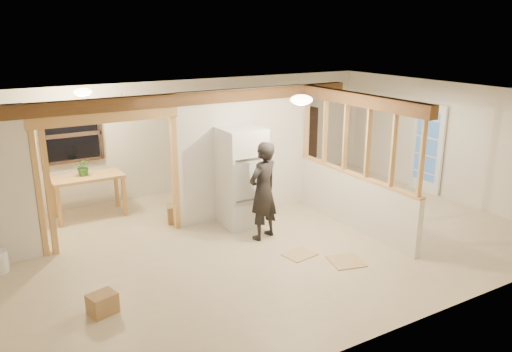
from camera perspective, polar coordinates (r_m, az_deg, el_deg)
floor at (r=9.01m, az=1.38°, el=-6.90°), size 9.00×6.50×0.01m
ceiling at (r=8.33m, az=1.50°, el=9.10°), size 9.00×6.50×0.01m
wall_back at (r=11.39m, az=-7.23°, el=4.64°), size 9.00×0.01×2.50m
wall_front at (r=6.22m, az=17.51°, el=-6.28°), size 9.00×0.01×2.50m
wall_right at (r=11.54m, az=20.84°, el=3.83°), size 0.01×6.50×2.50m
partition_left_stub at (r=8.54m, az=-27.05°, el=-1.14°), size 0.90×0.12×2.50m
partition_center at (r=9.68m, az=-1.30°, el=2.63°), size 2.80×0.12×2.50m
doorway_frame at (r=8.80m, az=-16.24°, el=-0.49°), size 2.46×0.14×2.20m
header_beam_back at (r=8.96m, az=-8.15°, el=8.70°), size 7.00×0.18×0.22m
header_beam_right at (r=8.99m, az=11.67°, el=8.55°), size 0.18×3.30×0.22m
pony_wall at (r=9.42m, az=11.01°, el=-2.83°), size 0.12×3.20×1.00m
stud_partition at (r=9.11m, az=11.41°, el=4.07°), size 0.14×3.20×1.32m
window_back at (r=10.53m, az=-20.23°, el=4.43°), size 1.12×0.10×1.10m
french_door at (r=11.78m, az=18.97°, el=3.01°), size 0.12×0.86×2.00m
ceiling_dome_main at (r=8.09m, az=5.22°, el=8.67°), size 0.36×0.36×0.16m
ceiling_dome_util at (r=9.56m, az=-19.20°, el=9.05°), size 0.32×0.32×0.14m
hanging_bulb at (r=9.04m, az=-14.98°, el=7.09°), size 0.07×0.07×0.07m
refrigerator at (r=9.26m, az=-1.64°, el=-0.11°), size 0.76×0.74×1.85m
woman at (r=8.64m, az=0.82°, el=-1.72°), size 0.74×0.60×1.74m
work_table at (r=10.31m, az=-18.52°, el=-2.19°), size 1.33×0.67×0.84m
potted_plant at (r=10.18m, az=-19.12°, el=1.02°), size 0.39×0.36×0.35m
bookshelf at (r=12.67m, az=5.13°, el=3.99°), size 0.83×0.28×1.67m
box_util_a at (r=9.71m, az=-8.93°, el=-4.21°), size 0.48×0.44×0.34m
box_util_b at (r=9.76m, az=-26.42°, el=-5.85°), size 0.40×0.40×0.30m
box_front at (r=6.99m, az=-17.14°, el=-13.76°), size 0.41×0.36×0.28m
floor_panel_near at (r=8.20m, az=10.29°, el=-9.57°), size 0.63×0.63×0.02m
floor_panel_far at (r=8.33m, az=5.01°, el=-8.91°), size 0.56×0.47×0.02m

